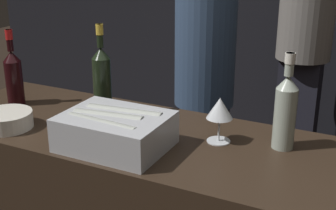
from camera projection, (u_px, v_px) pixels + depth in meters
ice_bin_with_bottles at (115, 129)px, 1.63m from camera, size 0.36×0.28×0.13m
bowl_white at (7, 119)px, 1.80m from camera, size 0.20×0.20×0.06m
wine_glass at (220, 110)px, 1.65m from camera, size 0.10×0.10×0.17m
white_wine_bottle at (285, 109)px, 1.60m from camera, size 0.08×0.08×0.34m
champagne_bottle at (102, 79)px, 1.90m from camera, size 0.08×0.08×0.38m
red_wine_bottle_tall at (14, 75)px, 2.02m from camera, size 0.07×0.07×0.33m
person_blond_tee at (305, 36)px, 3.41m from camera, size 0.40×0.40×1.73m
person_grey_polo at (205, 72)px, 2.53m from camera, size 0.33×0.33×1.71m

